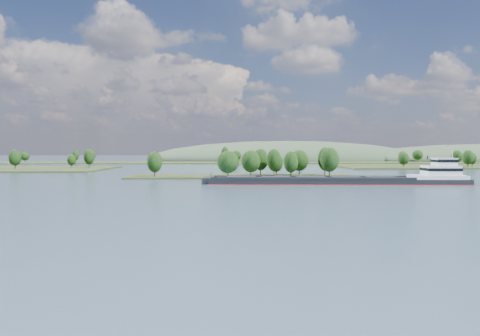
{
  "coord_description": "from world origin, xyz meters",
  "views": [
    {
      "loc": [
        -6.35,
        -26.37,
        12.17
      ],
      "look_at": [
        -2.42,
        130.0,
        6.0
      ],
      "focal_mm": 35.0,
      "sensor_mm": 36.0,
      "label": 1
    }
  ],
  "objects": [
    {
      "name": "ground",
      "position": [
        0.0,
        120.0,
        0.0
      ],
      "size": [
        1800.0,
        1800.0,
        0.0
      ],
      "primitive_type": "plane",
      "color": "#334458",
      "rests_on": "ground"
    },
    {
      "name": "back_shoreline",
      "position": [
        7.46,
        399.83,
        0.61
      ],
      "size": [
        900.0,
        60.0,
        15.39
      ],
      "color": "#263316",
      "rests_on": "ground"
    },
    {
      "name": "hill_east",
      "position": [
        260.0,
        470.0,
        0.0
      ],
      "size": [
        260.0,
        140.0,
        36.0
      ],
      "primitive_type": "ellipsoid",
      "color": "#344831",
      "rests_on": "ground"
    },
    {
      "name": "tree_island",
      "position": [
        7.23,
        178.48,
        4.3
      ],
      "size": [
        100.0,
        32.7,
        13.91
      ],
      "color": "#263316",
      "rests_on": "ground"
    },
    {
      "name": "cargo_barge",
      "position": [
        38.0,
        138.25,
        1.59
      ],
      "size": [
        93.83,
        16.74,
        12.62
      ],
      "color": "black",
      "rests_on": "ground"
    },
    {
      "name": "hill_west",
      "position": [
        60.0,
        500.0,
        0.0
      ],
      "size": [
        320.0,
        160.0,
        44.0
      ],
      "primitive_type": "ellipsoid",
      "color": "#344831",
      "rests_on": "ground"
    }
  ]
}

